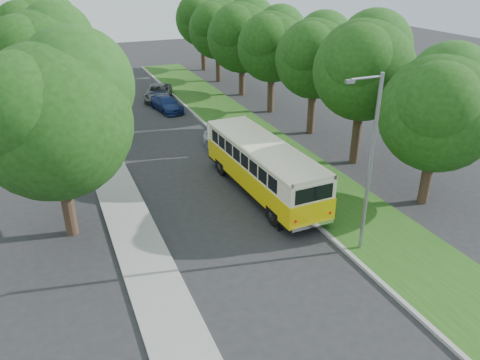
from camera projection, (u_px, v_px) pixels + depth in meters
name	position (u px, v px, depth m)	size (l,w,h in m)	color
ground	(250.00, 242.00, 21.65)	(120.00, 120.00, 0.00)	#252527
curb	(272.00, 184.00, 27.05)	(0.20, 70.00, 0.15)	gray
grass_verge	(307.00, 178.00, 27.87)	(4.50, 70.00, 0.13)	#234F15
sidewalk	(126.00, 212.00, 24.10)	(2.20, 70.00, 0.12)	gray
treeline	(192.00, 46.00, 35.19)	(24.27, 41.91, 9.46)	#332319
lamppost_near	(369.00, 161.00, 19.17)	(1.71, 0.16, 8.00)	gray
lamppost_far	(91.00, 86.00, 31.56)	(1.71, 0.16, 7.50)	gray
warning_sign	(107.00, 138.00, 29.31)	(0.56, 0.10, 2.50)	gray
vintage_bus	(263.00, 169.00, 25.52)	(2.60, 10.08, 2.99)	yellow
car_silver	(225.00, 142.00, 31.47)	(1.63, 4.05, 1.38)	silver
car_white	(218.00, 136.00, 32.66)	(1.44, 4.13, 1.36)	silver
car_blue	(167.00, 104.00, 40.07)	(1.72, 4.22, 1.22)	navy
car_grey	(158.00, 92.00, 43.25)	(2.23, 4.84, 1.35)	#54585B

